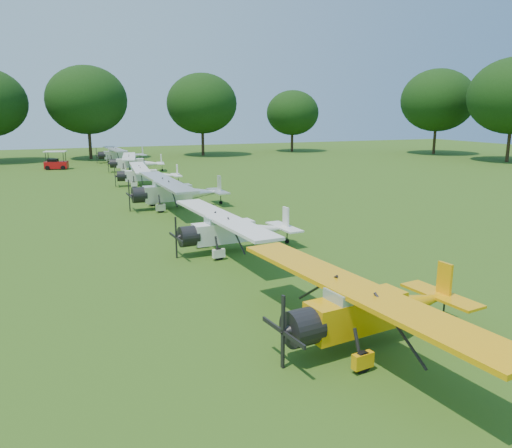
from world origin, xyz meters
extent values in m
plane|color=#2D5515|center=(0.00, 0.00, 0.00)|extent=(160.00, 160.00, 0.00)
cylinder|color=#321F13|center=(49.43, 31.44, 2.50)|extent=(0.44, 0.44, 4.99)
cylinder|color=#321F13|center=(48.89, 44.97, 2.41)|extent=(0.44, 0.44, 4.81)
ellipsoid|color=black|center=(48.89, 44.97, 8.29)|extent=(11.23, 11.23, 9.55)
cylinder|color=#321F13|center=(30.33, 58.05, 1.85)|extent=(0.44, 0.44, 3.70)
ellipsoid|color=black|center=(30.33, 58.05, 6.37)|extent=(8.63, 8.63, 7.34)
cylinder|color=#321F13|center=(14.28, 56.21, 2.25)|extent=(0.44, 0.44, 4.51)
ellipsoid|color=black|center=(14.28, 56.21, 7.77)|extent=(10.52, 10.52, 8.94)
cylinder|color=#321F13|center=(-2.12, 56.74, 2.37)|extent=(0.44, 0.44, 4.74)
ellipsoid|color=black|center=(-2.12, 56.74, 8.16)|extent=(11.05, 11.05, 9.39)
cube|color=#E5A009|center=(0.61, -6.93, 1.02)|extent=(3.21, 1.31, 1.02)
cone|color=#E5A009|center=(3.22, -6.59, 0.88)|extent=(2.82, 1.22, 0.88)
cube|color=#8CA5B2|center=(0.52, -6.94, 1.56)|extent=(1.66, 1.09, 0.54)
cylinder|color=black|center=(-1.22, -7.16, 1.02)|extent=(1.00, 1.12, 1.01)
cube|color=black|center=(-1.85, -7.24, 1.02)|extent=(0.07, 0.12, 2.05)
cube|color=#E5A009|center=(0.52, -6.94, 1.80)|extent=(2.72, 10.43, 0.14)
cube|color=#E5A009|center=(4.19, -6.47, 1.36)|extent=(0.16, 0.54, 1.27)
cube|color=#E5A009|center=(4.09, -6.48, 0.93)|extent=(1.17, 2.81, 0.09)
cylinder|color=black|center=(-0.01, -8.23, 0.29)|extent=(0.60, 0.23, 0.58)
cylinder|color=black|center=(-0.32, -5.82, 0.29)|extent=(0.60, 0.23, 0.58)
cylinder|color=black|center=(4.29, -6.45, 0.12)|extent=(0.24, 0.11, 0.23)
cube|color=white|center=(0.25, 4.02, 0.98)|extent=(3.05, 1.12, 0.98)
cone|color=white|center=(2.76, 4.22, 0.84)|extent=(2.67, 1.04, 0.84)
cube|color=#8CA5B2|center=(0.16, 4.01, 1.49)|extent=(1.56, 0.97, 0.51)
cylinder|color=black|center=(-1.52, 3.88, 0.98)|extent=(0.91, 1.03, 0.97)
cube|color=black|center=(-2.12, 3.83, 0.98)|extent=(0.06, 0.12, 1.96)
cube|color=white|center=(0.16, 4.01, 1.73)|extent=(2.13, 9.97, 0.13)
cube|color=white|center=(3.69, 4.29, 1.31)|extent=(0.13, 0.52, 1.21)
cube|color=white|center=(3.60, 4.29, 0.89)|extent=(1.00, 2.67, 0.08)
cylinder|color=black|center=(-0.40, 2.80, 0.28)|extent=(0.57, 0.19, 0.56)
cylinder|color=black|center=(-0.59, 5.12, 0.28)|extent=(0.57, 0.19, 0.56)
cylinder|color=black|center=(3.79, 4.30, 0.11)|extent=(0.23, 0.09, 0.22)
cube|color=white|center=(0.11, 16.00, 1.09)|extent=(3.34, 1.09, 1.09)
cone|color=white|center=(2.91, 16.09, 0.93)|extent=(2.93, 1.02, 0.93)
cube|color=#8CA5B2|center=(0.01, 16.00, 1.66)|extent=(1.69, 1.00, 0.57)
cylinder|color=black|center=(-1.85, 15.94, 1.09)|extent=(0.96, 1.11, 1.08)
cube|color=black|center=(-2.53, 15.92, 1.09)|extent=(0.07, 0.13, 2.17)
cube|color=white|center=(0.01, 16.00, 1.92)|extent=(1.84, 11.02, 0.14)
cube|color=white|center=(3.94, 16.12, 1.45)|extent=(0.12, 0.57, 1.35)
cube|color=white|center=(3.84, 16.12, 0.98)|extent=(0.97, 2.92, 0.09)
cylinder|color=black|center=(-0.67, 14.68, 0.31)|extent=(0.63, 0.18, 0.62)
cylinder|color=black|center=(-0.75, 17.27, 0.31)|extent=(0.63, 0.18, 0.62)
cylinder|color=black|center=(4.05, 16.12, 0.12)|extent=(0.25, 0.09, 0.25)
cube|color=white|center=(0.20, 27.76, 0.94)|extent=(2.93, 1.09, 0.94)
cone|color=white|center=(2.61, 27.56, 0.81)|extent=(2.57, 1.02, 0.81)
cube|color=#8CA5B2|center=(0.11, 27.77, 1.43)|extent=(1.50, 0.94, 0.49)
cylinder|color=black|center=(-1.49, 27.91, 0.94)|extent=(0.88, 1.00, 0.93)
cube|color=black|center=(-2.07, 27.96, 0.94)|extent=(0.06, 0.11, 1.88)
cube|color=white|center=(0.11, 27.77, 1.66)|extent=(2.10, 9.57, 0.13)
cube|color=white|center=(3.50, 27.48, 1.25)|extent=(0.13, 0.50, 1.16)
cube|color=white|center=(3.41, 27.49, 0.85)|extent=(0.97, 2.56, 0.08)
cylinder|color=black|center=(-0.61, 26.71, 0.27)|extent=(0.55, 0.19, 0.54)
cylinder|color=black|center=(-0.42, 28.94, 0.27)|extent=(0.55, 0.19, 0.54)
cylinder|color=black|center=(3.59, 27.48, 0.11)|extent=(0.22, 0.09, 0.21)
cube|color=white|center=(0.84, 38.96, 0.97)|extent=(3.07, 1.32, 0.97)
cone|color=white|center=(3.31, 38.58, 0.83)|extent=(2.69, 1.22, 0.83)
cube|color=#8CA5B2|center=(0.75, 38.97, 1.48)|extent=(1.60, 1.07, 0.51)
cylinder|color=black|center=(-0.90, 39.22, 0.97)|extent=(0.97, 1.08, 0.96)
cube|color=black|center=(-1.50, 39.31, 0.97)|extent=(0.07, 0.12, 1.95)
cube|color=white|center=(0.75, 38.97, 1.72)|extent=(2.81, 9.92, 0.13)
cube|color=white|center=(4.23, 38.44, 1.30)|extent=(0.17, 0.52, 1.21)
cube|color=white|center=(4.14, 38.45, 0.88)|extent=(1.17, 2.69, 0.08)
cylinder|color=black|center=(-0.07, 37.92, 0.28)|extent=(0.57, 0.23, 0.56)
cylinder|color=black|center=(0.28, 40.21, 0.28)|extent=(0.57, 0.23, 0.56)
cylinder|color=black|center=(4.32, 38.43, 0.11)|extent=(0.23, 0.11, 0.22)
cube|color=white|center=(0.59, 50.19, 1.01)|extent=(3.14, 1.12, 1.01)
cone|color=white|center=(3.19, 50.37, 0.87)|extent=(2.75, 1.04, 0.87)
cube|color=#8CA5B2|center=(0.49, 50.19, 1.54)|extent=(1.60, 0.99, 0.53)
cylinder|color=black|center=(-1.24, 50.07, 1.01)|extent=(0.93, 1.06, 1.00)
cube|color=black|center=(-1.86, 50.03, 1.01)|extent=(0.07, 0.12, 2.02)
cube|color=white|center=(0.49, 50.19, 1.78)|extent=(2.07, 10.28, 0.13)
cube|color=white|center=(4.15, 50.43, 1.35)|extent=(0.13, 0.54, 1.25)
cube|color=white|center=(4.05, 50.42, 0.92)|extent=(1.00, 2.75, 0.09)
cylinder|color=black|center=(-0.10, 48.94, 0.29)|extent=(0.59, 0.19, 0.58)
cylinder|color=black|center=(-0.26, 51.34, 0.29)|extent=(0.59, 0.19, 0.58)
cylinder|color=black|center=(4.24, 50.44, 0.12)|extent=(0.24, 0.09, 0.23)
cube|color=red|center=(-6.84, 44.68, 0.51)|extent=(2.75, 1.89, 0.80)
cube|color=black|center=(-7.17, 44.76, 0.97)|extent=(1.28, 1.45, 0.51)
cube|color=white|center=(-6.84, 44.68, 2.08)|extent=(2.67, 1.98, 0.09)
cylinder|color=black|center=(-7.83, 44.18, 0.25)|extent=(0.53, 0.27, 0.50)
cylinder|color=black|center=(-7.52, 45.56, 0.25)|extent=(0.53, 0.27, 0.50)
cylinder|color=black|center=(-6.16, 43.80, 0.25)|extent=(0.53, 0.27, 0.50)
cylinder|color=black|center=(-5.85, 45.18, 0.25)|extent=(0.53, 0.27, 0.50)
camera|label=1|loc=(-7.06, -18.22, 6.70)|focal=35.00mm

